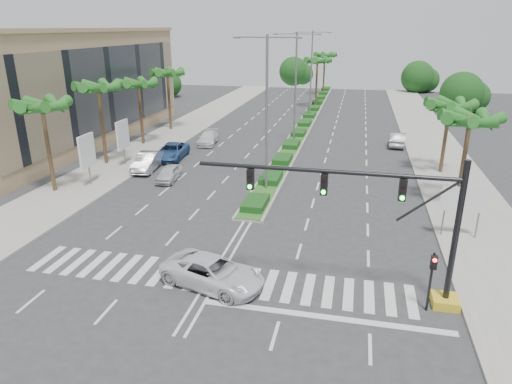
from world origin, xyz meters
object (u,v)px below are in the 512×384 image
at_px(car_parked_b, 147,162).
at_px(car_crossing, 213,272).
at_px(car_parked_d, 208,138).
at_px(car_right, 398,139).
at_px(car_parked_c, 171,151).
at_px(car_parked_a, 169,173).

relative_size(car_parked_b, car_crossing, 0.90).
relative_size(car_parked_d, car_right, 1.02).
bearing_deg(car_right, car_parked_b, 37.58).
height_order(car_parked_b, car_parked_c, car_parked_b).
relative_size(car_crossing, car_right, 1.19).
bearing_deg(car_right, car_parked_c, 30.39).
distance_m(car_parked_d, car_crossing, 30.14).
distance_m(car_parked_b, car_parked_d, 10.96).
xyz_separation_m(car_parked_b, car_parked_d, (2.33, 10.70, -0.13)).
bearing_deg(car_crossing, car_right, -2.18).
relative_size(car_parked_b, car_right, 1.07).
distance_m(car_parked_a, car_parked_b, 3.97).
height_order(car_parked_c, car_crossing, car_crossing).
relative_size(car_parked_a, car_parked_c, 0.69).
relative_size(car_parked_a, car_crossing, 0.69).
bearing_deg(car_parked_b, car_crossing, -62.29).
distance_m(car_parked_a, car_crossing, 17.77).
height_order(car_crossing, car_right, car_crossing).
height_order(car_parked_b, car_right, car_parked_b).
xyz_separation_m(car_parked_d, car_right, (20.82, 3.70, 0.08)).
xyz_separation_m(car_parked_d, car_crossing, (9.64, -28.56, 0.08)).
bearing_deg(car_crossing, car_parked_a, 46.78).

